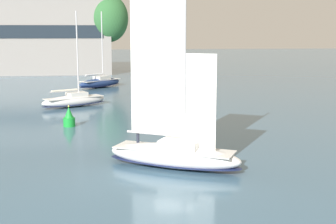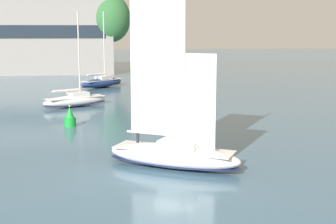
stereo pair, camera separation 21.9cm
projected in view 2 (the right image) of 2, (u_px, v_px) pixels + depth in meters
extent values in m
plane|color=#42667F|center=(173.00, 167.00, 30.07)|extent=(400.00, 400.00, 0.00)
cube|color=gray|center=(40.00, 35.00, 97.63)|extent=(30.48, 14.57, 15.57)
cube|color=#1E2833|center=(34.00, 32.00, 90.30)|extent=(27.43, 0.10, 2.49)
cylinder|color=brown|center=(112.00, 53.00, 95.21)|extent=(0.69, 0.69, 8.60)
ellipsoid|color=#336B38|center=(111.00, 18.00, 94.04)|extent=(7.74, 7.74, 9.46)
ellipsoid|color=silver|center=(173.00, 156.00, 29.94)|extent=(8.96, 6.37, 1.50)
ellipsoid|color=#19234C|center=(173.00, 162.00, 30.01)|extent=(9.05, 6.44, 0.18)
cube|color=silver|center=(173.00, 149.00, 29.87)|extent=(7.84, 5.52, 0.06)
cube|color=silver|center=(180.00, 145.00, 29.65)|extent=(3.00, 2.70, 0.62)
cylinder|color=silver|center=(184.00, 62.00, 28.66)|extent=(0.18, 0.18, 11.06)
cylinder|color=silver|center=(155.00, 134.00, 30.18)|extent=(3.58, 2.02, 0.15)
cube|color=white|center=(157.00, 63.00, 29.35)|extent=(3.24, 1.76, 9.07)
cube|color=white|center=(200.00, 103.00, 28.69)|extent=(1.72, 0.94, 6.08)
cylinder|color=#232838|center=(138.00, 138.00, 31.03)|extent=(0.27, 0.27, 0.85)
cylinder|color=#1E4CA5|center=(138.00, 127.00, 30.90)|extent=(0.46, 0.46, 0.65)
sphere|color=tan|center=(138.00, 120.00, 30.83)|extent=(0.24, 0.24, 0.24)
ellipsoid|color=navy|center=(102.00, 83.00, 72.92)|extent=(7.52, 7.65, 1.42)
ellipsoid|color=#19234C|center=(102.00, 85.00, 72.99)|extent=(7.59, 7.73, 0.17)
cube|color=silver|center=(102.00, 80.00, 72.85)|extent=(6.55, 6.67, 0.06)
cube|color=silver|center=(104.00, 78.00, 73.12)|extent=(2.81, 2.83, 0.59)
cylinder|color=silver|center=(104.00, 46.00, 72.48)|extent=(0.17, 0.17, 10.48)
cylinder|color=silver|center=(96.00, 75.00, 71.75)|extent=(2.73, 2.81, 0.14)
cylinder|color=white|center=(96.00, 74.00, 71.73)|extent=(2.52, 2.60, 0.23)
ellipsoid|color=silver|center=(75.00, 101.00, 54.34)|extent=(7.90, 5.90, 1.34)
ellipsoid|color=#19234C|center=(76.00, 104.00, 54.40)|extent=(7.98, 5.96, 0.16)
cube|color=silver|center=(75.00, 97.00, 54.27)|extent=(6.91, 5.12, 0.06)
cube|color=silver|center=(78.00, 94.00, 54.45)|extent=(2.68, 2.45, 0.55)
cylinder|color=silver|center=(79.00, 54.00, 53.80)|extent=(0.16, 0.16, 9.84)
cylinder|color=silver|center=(66.00, 91.00, 53.45)|extent=(3.12, 1.92, 0.13)
cylinder|color=silver|center=(66.00, 90.00, 53.43)|extent=(2.85, 1.81, 0.21)
cylinder|color=green|center=(70.00, 122.00, 43.00)|extent=(1.08, 1.08, 0.81)
cone|color=green|center=(70.00, 112.00, 42.85)|extent=(0.81, 0.81, 0.99)
sphere|color=#F2F266|center=(70.00, 106.00, 42.75)|extent=(0.16, 0.16, 0.16)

